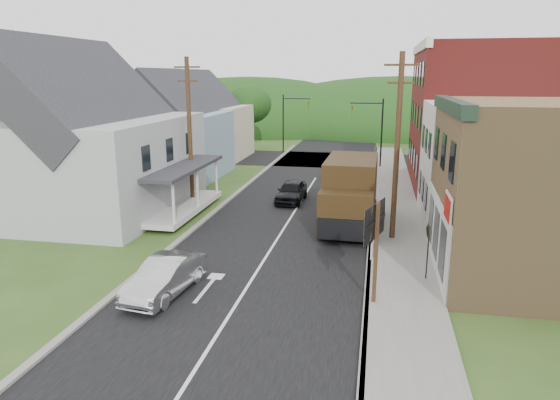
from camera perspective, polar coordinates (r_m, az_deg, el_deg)
The scene contains 25 objects.
ground at distance 22.57m, azimuth -1.59°, elevation -6.54°, with size 120.00×120.00×0.00m, color #2D4719.
road at distance 31.96m, azimuth 2.33°, elevation -0.31°, with size 9.00×90.00×0.02m, color black.
cross_road at distance 48.49m, azimuth 5.42°, elevation 4.61°, with size 60.00×9.00×0.02m, color black.
sidewalk_right at distance 29.69m, azimuth 13.06°, elevation -1.65°, with size 2.80×55.00×0.15m, color slate.
curb_right at distance 29.67m, azimuth 10.45°, elevation -1.53°, with size 0.20×55.00×0.15m, color slate.
curb_left at distance 31.10m, azimuth -6.74°, elevation -0.69°, with size 0.30×55.00×0.12m, color slate.
storefront_tan at distance 22.10m, azimuth 28.28°, elevation 0.76°, with size 8.00×8.00×7.00m, color brown.
storefront_white at distance 29.25m, azimuth 24.07°, elevation 3.62°, with size 8.00×7.00×6.50m, color silver.
storefront_red at distance 38.30m, azimuth 21.27°, elevation 8.74°, with size 8.00×12.00×10.00m, color maroon.
house_gray at distance 31.61m, azimuth -20.98°, elevation 6.42°, with size 10.20×12.24×8.35m.
house_blue at distance 40.96m, azimuth -11.59°, elevation 7.86°, with size 7.14×8.16×7.28m.
house_cream at distance 49.51m, azimuth -8.13°, elevation 9.04°, with size 7.14×8.16×7.28m.
utility_pole_right at distance 24.34m, azimuth 13.24°, elevation 5.95°, with size 1.60×0.26×9.00m.
utility_pole_left at distance 30.88m, azimuth -10.29°, elevation 7.76°, with size 1.60×0.26×9.00m.
traffic_signal_right at distance 44.30m, azimuth 10.67°, elevation 8.44°, with size 2.87×0.20×6.00m.
traffic_signal_left at distance 52.05m, azimuth 1.13°, elevation 9.49°, with size 2.87×0.20×6.00m.
tree_left_b at distance 39.26m, azimuth -22.73°, elevation 8.55°, with size 4.80×4.80×6.94m.
tree_left_c at distance 47.04m, azimuth -19.51°, elevation 10.87°, with size 5.80×5.80×8.41m.
tree_left_d at distance 54.43m, azimuth -3.55°, elevation 10.86°, with size 4.80×4.80×6.94m.
forested_ridge at distance 76.16m, azimuth 7.58°, elevation 8.01°, with size 90.00×30.00×16.00m, color #143610.
silver_sedan at distance 19.16m, azimuth -12.99°, elevation -8.60°, with size 1.44×4.14×1.36m, color #B3B3B8.
dark_sedan at distance 32.01m, azimuth 1.31°, elevation 0.98°, with size 1.61×4.00×1.36m, color black.
delivery_van at distance 26.69m, azimuth 8.00°, elevation 0.73°, with size 2.82×6.57×3.65m.
route_sign_cluster at distance 17.50m, azimuth 10.82°, elevation -4.29°, with size 0.71×2.01×3.65m.
warning_sign at distance 20.25m, azimuth 16.54°, elevation -4.75°, with size 0.12×0.63×2.29m.
Camera 1 is at (4.67, -20.60, 7.96)m, focal length 32.00 mm.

